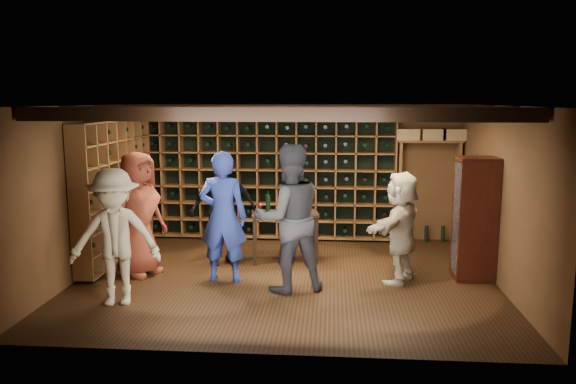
# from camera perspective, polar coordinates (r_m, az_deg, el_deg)

# --- Properties ---
(ground) EXTENTS (6.00, 6.00, 0.00)m
(ground) POSITION_cam_1_polar(r_m,az_deg,el_deg) (8.31, -0.26, -8.73)
(ground) COLOR black
(ground) RESTS_ON ground
(room_shell) EXTENTS (6.00, 6.00, 6.00)m
(room_shell) POSITION_cam_1_polar(r_m,az_deg,el_deg) (7.95, -0.24, 8.20)
(room_shell) COLOR brown
(room_shell) RESTS_ON ground
(wine_rack_back) EXTENTS (4.65, 0.30, 2.20)m
(wine_rack_back) POSITION_cam_1_polar(r_m,az_deg,el_deg) (10.37, -2.08, 1.42)
(wine_rack_back) COLOR brown
(wine_rack_back) RESTS_ON ground
(wine_rack_left) EXTENTS (0.30, 2.65, 2.20)m
(wine_rack_left) POSITION_cam_1_polar(r_m,az_deg,el_deg) (9.48, -17.13, 0.26)
(wine_rack_left) COLOR brown
(wine_rack_left) RESTS_ON ground
(crate_shelf) EXTENTS (1.20, 0.32, 2.07)m
(crate_shelf) POSITION_cam_1_polar(r_m,az_deg,el_deg) (10.39, 14.22, 3.48)
(crate_shelf) COLOR brown
(crate_shelf) RESTS_ON ground
(display_cabinet) EXTENTS (0.55, 0.50, 1.75)m
(display_cabinet) POSITION_cam_1_polar(r_m,az_deg,el_deg) (8.51, 18.42, -2.83)
(display_cabinet) COLOR black
(display_cabinet) RESTS_ON ground
(man_blue_shirt) EXTENTS (0.70, 0.47, 1.88)m
(man_blue_shirt) POSITION_cam_1_polar(r_m,az_deg,el_deg) (8.01, -6.61, -2.53)
(man_blue_shirt) COLOR navy
(man_blue_shirt) RESTS_ON ground
(man_grey_suit) EXTENTS (1.18, 1.06, 2.00)m
(man_grey_suit) POSITION_cam_1_polar(r_m,az_deg,el_deg) (7.56, 0.09, -2.70)
(man_grey_suit) COLOR black
(man_grey_suit) RESTS_ON ground
(guest_red_floral) EXTENTS (0.92, 1.06, 1.84)m
(guest_red_floral) POSITION_cam_1_polar(r_m,az_deg,el_deg) (8.55, -14.92, -2.16)
(guest_red_floral) COLOR maroon
(guest_red_floral) RESTS_ON ground
(guest_woman_black) EXTENTS (1.11, 0.80, 1.75)m
(guest_woman_black) POSITION_cam_1_polar(r_m,az_deg,el_deg) (8.84, -6.57, -1.84)
(guest_woman_black) COLOR black
(guest_woman_black) RESTS_ON ground
(guest_khaki) EXTENTS (1.22, 0.84, 1.74)m
(guest_khaki) POSITION_cam_1_polar(r_m,az_deg,el_deg) (7.41, -17.18, -4.41)
(guest_khaki) COLOR #9A8D6A
(guest_khaki) RESTS_ON ground
(guest_beige) EXTENTS (1.10, 1.52, 1.59)m
(guest_beige) POSITION_cam_1_polar(r_m,az_deg,el_deg) (8.14, 11.40, -3.50)
(guest_beige) COLOR tan
(guest_beige) RESTS_ON ground
(tasting_table) EXTENTS (1.13, 0.68, 1.08)m
(tasting_table) POSITION_cam_1_polar(r_m,az_deg,el_deg) (9.00, -0.35, -2.61)
(tasting_table) COLOR black
(tasting_table) RESTS_ON ground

